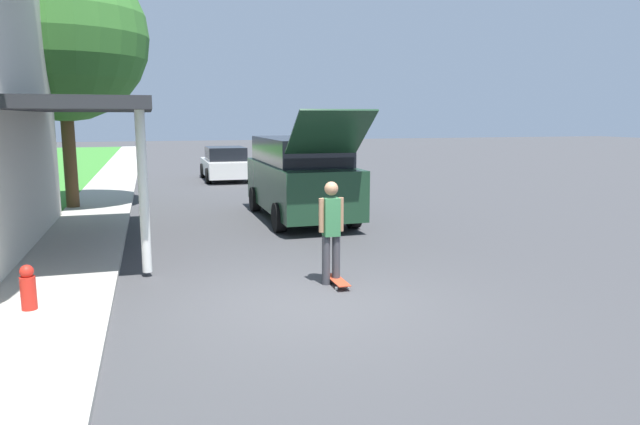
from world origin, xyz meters
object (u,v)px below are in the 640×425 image
car_down_street (226,164)px  skateboard (337,280)px  suv_parked (300,176)px  fire_hydrant (28,288)px  lawn_tree_far (61,36)px  skateboarder (331,228)px

car_down_street → skateboard: 16.20m
suv_parked → skateboard: (-0.96, -6.07, -1.05)m
suv_parked → car_down_street: suv_parked is taller
car_down_street → skateboard: bearing=-91.0°
suv_parked → fire_hydrant: 8.29m
car_down_street → skateboard: (-0.29, -16.18, -0.60)m
lawn_tree_far → suv_parked: lawn_tree_far is taller
skateboard → skateboarder: bearing=124.1°
fire_hydrant → car_down_street: bearing=73.9°
car_down_street → fire_hydrant: 17.04m
lawn_tree_far → skateboarder: bearing=-61.8°
skateboard → fire_hydrant: fire_hydrant is taller
car_down_street → skateboarder: skateboarder is taller
lawn_tree_far → skateboard: lawn_tree_far is taller
suv_parked → car_down_street: size_ratio=1.46×
suv_parked → skateboarder: suv_parked is taller
skateboard → fire_hydrant: bearing=-177.5°
lawn_tree_far → skateboarder: 11.13m
lawn_tree_far → fire_hydrant: lawn_tree_far is taller
lawn_tree_far → fire_hydrant: bearing=-86.6°
car_down_street → skateboarder: (-0.36, -16.07, 0.23)m
skateboarder → fire_hydrant: (-4.36, -0.30, -0.52)m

